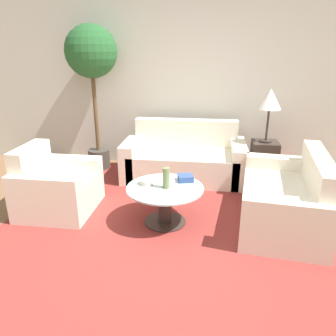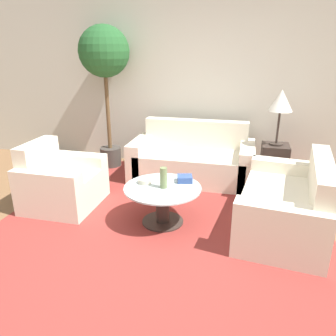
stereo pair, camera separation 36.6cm
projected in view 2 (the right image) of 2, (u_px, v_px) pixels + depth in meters
name	position (u px, v px, depth m)	size (l,w,h in m)	color
ground_plane	(140.00, 256.00, 3.04)	(14.00, 14.00, 0.00)	brown
wall_back	(192.00, 83.00, 5.02)	(10.00, 0.06, 2.60)	beige
rug	(163.00, 222.00, 3.62)	(3.54, 3.67, 0.01)	maroon
sofa_main	(193.00, 160.00, 4.81)	(1.73, 0.87, 0.80)	beige
armchair	(59.00, 184.00, 3.96)	(0.80, 0.86, 0.77)	beige
loveseat	(290.00, 206.00, 3.40)	(1.00, 1.55, 0.79)	beige
coffee_table	(163.00, 200.00, 3.53)	(0.83, 0.83, 0.42)	#332823
side_table	(274.00, 165.00, 4.55)	(0.36, 0.36, 0.57)	#332823
table_lamp	(281.00, 102.00, 4.25)	(0.31, 0.31, 0.73)	#332823
potted_plant	(105.00, 60.00, 4.80)	(0.75, 0.75, 2.14)	#3D3833
vase	(164.00, 178.00, 3.43)	(0.08, 0.08, 0.22)	#6B7A4C
bowl	(145.00, 181.00, 3.58)	(0.15, 0.15, 0.05)	beige
book_stack	(185.00, 179.00, 3.61)	(0.19, 0.18, 0.07)	#334C8C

